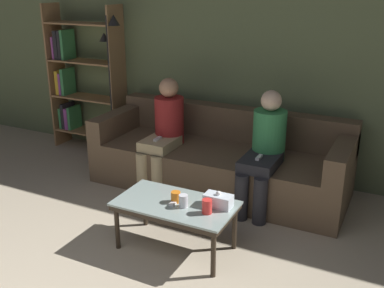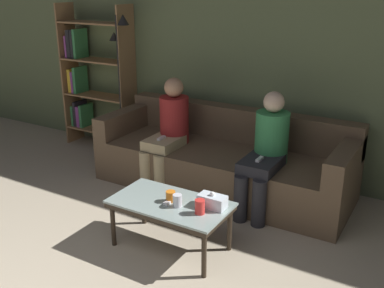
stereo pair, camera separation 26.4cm
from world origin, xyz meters
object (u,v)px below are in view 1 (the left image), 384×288
coffee_table (176,207)px  seated_person_left_end (165,130)px  cup_far_center (207,206)px  bookshelf (78,80)px  standing_lamp (111,73)px  seated_person_mid_left (265,147)px  game_remote (175,201)px  tissue_box (218,200)px  cup_near_left (183,201)px  couch (220,160)px  cup_near_right (176,197)px

coffee_table → seated_person_left_end: 1.31m
cup_far_center → bookshelf: 3.11m
coffee_table → standing_lamp: (-1.66, 1.47, 0.70)m
standing_lamp → seated_person_mid_left: (2.05, -0.42, -0.46)m
coffee_table → seated_person_mid_left: (0.39, 1.06, 0.23)m
game_remote → seated_person_mid_left: bearing=69.5°
tissue_box → standing_lamp: standing_lamp is taller
standing_lamp → coffee_table: bearing=-41.6°
game_remote → bookshelf: size_ratio=0.08×
game_remote → cup_near_left: bearing=-21.5°
tissue_box → cup_near_left: bearing=-151.4°
bookshelf → seated_person_left_end: (1.58, -0.54, -0.29)m
cup_near_left → coffee_table: bearing=158.5°
couch → cup_far_center: (0.46, -1.33, 0.18)m
tissue_box → seated_person_mid_left: 0.97m
seated_person_mid_left → cup_far_center: bearing=-94.9°
coffee_table → cup_far_center: cup_far_center is taller
couch → seated_person_left_end: 0.67m
game_remote → seated_person_mid_left: size_ratio=0.13×
cup_near_left → cup_far_center: size_ratio=0.90×
coffee_table → cup_near_left: (0.09, -0.04, 0.10)m
standing_lamp → seated_person_left_end: (0.95, -0.40, -0.45)m
cup_near_right → standing_lamp: size_ratio=0.05×
tissue_box → seated_person_mid_left: size_ratio=0.19×
tissue_box → bookshelf: (-2.62, 1.52, 0.43)m
bookshelf → seated_person_left_end: 1.70m
cup_near_right → bookshelf: bearing=145.0°
cup_near_right → seated_person_mid_left: (0.40, 1.04, 0.14)m
couch → game_remote: bearing=-82.9°
cup_near_right → seated_person_mid_left: 1.13m
game_remote → standing_lamp: standing_lamp is taller
cup_near_right → tissue_box: 0.35m
game_remote → standing_lamp: size_ratio=0.09×
tissue_box → game_remote: tissue_box is taller
coffee_table → game_remote: size_ratio=6.43×
coffee_table → cup_near_left: bearing=-21.5°
bookshelf → seated_person_mid_left: (2.69, -0.56, -0.30)m
cup_near_left → cup_near_right: cup_near_left is taller
cup_near_left → cup_near_right: bearing=153.2°
tissue_box → cup_near_right: bearing=-166.0°
bookshelf → standing_lamp: (0.63, -0.14, 0.17)m
cup_near_left → standing_lamp: 2.39m
cup_near_right → tissue_box: bearing=14.0°
standing_lamp → seated_person_left_end: size_ratio=1.51×
game_remote → bookshelf: 2.84m
couch → seated_person_left_end: bearing=-159.3°
game_remote → seated_person_left_end: (-0.71, 1.07, 0.19)m
coffee_table → game_remote: game_remote is taller
cup_near_left → bookshelf: (-2.38, 1.65, 0.43)m
coffee_table → cup_near_left: cup_near_left is taller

